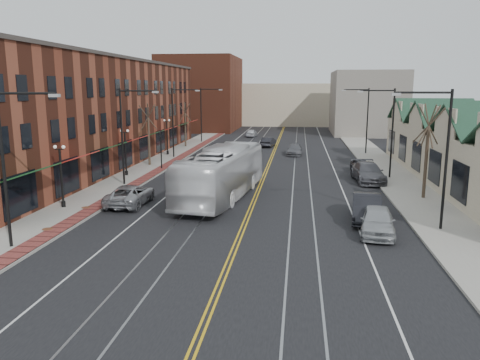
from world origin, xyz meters
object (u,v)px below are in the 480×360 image
(transit_bus, at_px, (222,174))
(parked_suv, at_px, (130,195))
(parked_car_a, at_px, (377,221))
(parked_car_b, at_px, (367,208))
(parked_car_d, at_px, (361,166))
(parked_car_c, at_px, (368,173))

(transit_bus, height_order, parked_suv, transit_bus)
(parked_suv, xyz_separation_m, parked_car_a, (16.33, -4.77, 0.06))
(parked_car_b, bearing_deg, transit_bus, 160.74)
(parked_car_a, height_order, parked_car_b, parked_car_b)
(parked_car_d, bearing_deg, parked_car_b, -102.70)
(parked_car_b, bearing_deg, parked_car_c, 88.34)
(parked_suv, bearing_deg, parked_car_b, 172.20)
(parked_car_a, bearing_deg, parked_car_d, 92.26)
(parked_suv, distance_m, parked_car_b, 16.26)
(parked_suv, height_order, parked_car_d, parked_suv)
(transit_bus, xyz_separation_m, parked_car_a, (10.17, -7.56, -1.11))
(transit_bus, bearing_deg, parked_car_d, -125.57)
(parked_suv, distance_m, parked_car_c, 20.80)
(parked_suv, distance_m, parked_car_d, 23.55)
(transit_bus, xyz_separation_m, parked_car_c, (11.77, 7.76, -1.06))
(parked_suv, distance_m, parked_car_a, 17.02)
(parked_car_a, height_order, parked_car_c, parked_car_c)
(parked_car_c, bearing_deg, transit_bus, -150.58)
(transit_bus, distance_m, parked_car_a, 12.73)
(parked_car_a, relative_size, parked_car_d, 1.20)
(transit_bus, bearing_deg, parked_car_c, -138.85)
(parked_car_b, bearing_deg, parked_car_a, -79.29)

